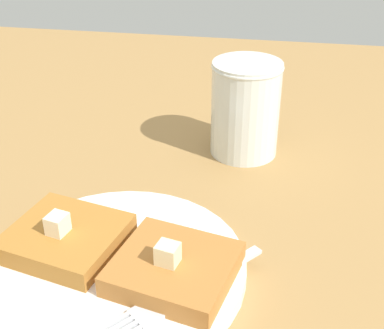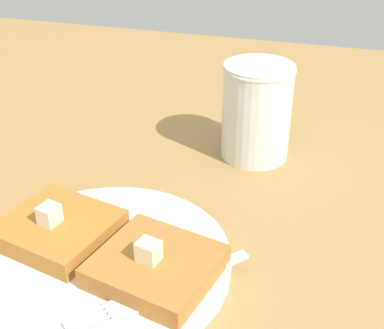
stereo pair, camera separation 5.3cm
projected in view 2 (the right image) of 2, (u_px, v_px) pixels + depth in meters
table_surface at (142, 238)px, 51.50cm from camera, size 125.21×125.21×1.94cm
plate at (106, 261)px, 45.91cm from camera, size 21.54×21.54×1.45cm
toast_slice_left at (156, 266)px, 42.97cm from camera, size 10.95×10.50×1.85cm
toast_slice_middle at (58, 229)px, 47.30cm from camera, size 10.95×10.50×1.85cm
butter_pat_primary at (149, 251)px, 41.84cm from camera, size 2.03×1.90×1.72cm
butter_pat_secondary at (49, 214)px, 46.09cm from camera, size 1.92×2.04×1.72cm
fork at (153, 295)px, 41.22cm from camera, size 11.53×13.06×0.36cm
syrup_jar at (256, 116)px, 61.25cm from camera, size 8.10×8.10×11.17cm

